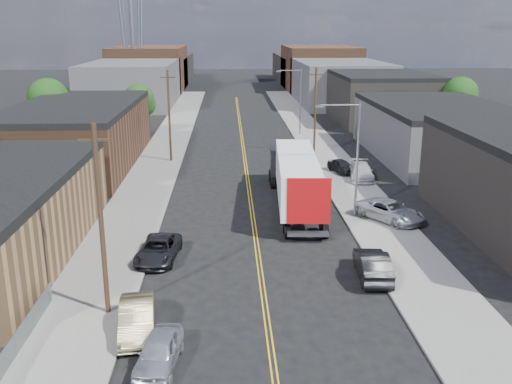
{
  "coord_description": "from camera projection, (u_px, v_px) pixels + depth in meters",
  "views": [
    {
      "loc": [
        -1.85,
        -17.05,
        14.36
      ],
      "look_at": [
        0.18,
        23.8,
        2.5
      ],
      "focal_mm": 40.0,
      "sensor_mm": 36.0,
      "label": 1
    }
  ],
  "objects": [
    {
      "name": "skyline_right_b",
      "position": [
        319.0,
        68.0,
        135.11
      ],
      "size": [
        16.0,
        26.0,
        10.0
      ],
      "primitive_type": "cube",
      "color": "#4E301F",
      "rests_on": "ground"
    },
    {
      "name": "car_right_lot_a",
      "position": [
        390.0,
        211.0,
        43.33
      ],
      "size": [
        5.2,
        5.99,
        1.53
      ],
      "primitive_type": "imported",
      "rotation": [
        0.0,
        0.0,
        0.6
      ],
      "color": "#B8BABE",
      "rests_on": "sidewalk_right"
    },
    {
      "name": "tree_left_mid",
      "position": [
        49.0,
        102.0,
        70.53
      ],
      "size": [
        5.1,
        5.04,
        8.37
      ],
      "color": "black",
      "rests_on": "ground"
    },
    {
      "name": "car_right_lot_c",
      "position": [
        342.0,
        166.0,
        57.64
      ],
      "size": [
        2.8,
        4.24,
        1.34
      ],
      "primitive_type": "imported",
      "rotation": [
        0.0,
        0.0,
        0.34
      ],
      "color": "black",
      "rests_on": "sidewalk_right"
    },
    {
      "name": "utility_pole_left_far",
      "position": [
        169.0,
        115.0,
        61.78
      ],
      "size": [
        1.6,
        0.26,
        10.0
      ],
      "color": "black",
      "rests_on": "ground"
    },
    {
      "name": "car_left_c",
      "position": [
        158.0,
        249.0,
        36.36
      ],
      "size": [
        2.84,
        5.28,
        1.41
      ],
      "primitive_type": "imported",
      "rotation": [
        0.0,
        0.0,
        -0.1
      ],
      "color": "black",
      "rests_on": "ground"
    },
    {
      "name": "streetlight_near",
      "position": [
        353.0,
        151.0,
        43.3
      ],
      "size": [
        3.39,
        0.25,
        9.0
      ],
      "color": "gray",
      "rests_on": "ground"
    },
    {
      "name": "semi_truck",
      "position": [
        294.0,
        175.0,
        47.09
      ],
      "size": [
        3.8,
        17.71,
        4.61
      ],
      "rotation": [
        0.0,
        0.0,
        -0.06
      ],
      "color": "silver",
      "rests_on": "ground"
    },
    {
      "name": "sidewalk_left",
      "position": [
        159.0,
        161.0,
        63.13
      ],
      "size": [
        5.0,
        140.0,
        0.15
      ],
      "primitive_type": "cube",
      "color": "slate",
      "rests_on": "ground"
    },
    {
      "name": "car_left_b",
      "position": [
        137.0,
        319.0,
        27.59
      ],
      "size": [
        2.22,
        4.86,
        1.55
      ],
      "primitive_type": "imported",
      "rotation": [
        0.0,
        0.0,
        0.13
      ],
      "color": "#8B815B",
      "rests_on": "ground"
    },
    {
      "name": "tree_left_far",
      "position": [
        139.0,
        101.0,
        77.98
      ],
      "size": [
        4.35,
        4.2,
        6.97
      ],
      "color": "black",
      "rests_on": "ground"
    },
    {
      "name": "skyline_left_a",
      "position": [
        133.0,
        83.0,
        109.5
      ],
      "size": [
        16.0,
        30.0,
        8.0
      ],
      "primitive_type": "cube",
      "color": "#3B3A3D",
      "rests_on": "ground"
    },
    {
      "name": "warehouse_brown",
      "position": [
        77.0,
        135.0,
        60.87
      ],
      "size": [
        12.0,
        26.0,
        6.6
      ],
      "color": "#4E301F",
      "rests_on": "ground"
    },
    {
      "name": "streetlight_far",
      "position": [
        298.0,
        97.0,
        76.87
      ],
      "size": [
        3.39,
        0.25,
        9.0
      ],
      "color": "gray",
      "rests_on": "ground"
    },
    {
      "name": "utility_pole_left_near",
      "position": [
        101.0,
        221.0,
        28.21
      ],
      "size": [
        1.6,
        0.26,
        10.0
      ],
      "color": "black",
      "rests_on": "ground"
    },
    {
      "name": "centerline",
      "position": [
        245.0,
        161.0,
        63.6
      ],
      "size": [
        0.32,
        120.0,
        0.01
      ],
      "primitive_type": "cube",
      "color": "gold",
      "rests_on": "ground"
    },
    {
      "name": "industrial_right_b",
      "position": [
        438.0,
        130.0,
        64.76
      ],
      "size": [
        14.0,
        24.0,
        6.1
      ],
      "color": "#3B3A3D",
      "rests_on": "ground"
    },
    {
      "name": "tree_right_far",
      "position": [
        461.0,
        97.0,
        77.98
      ],
      "size": [
        4.85,
        4.76,
        7.91
      ],
      "color": "black",
      "rests_on": "ground"
    },
    {
      "name": "sidewalk_right",
      "position": [
        329.0,
        159.0,
        64.04
      ],
      "size": [
        5.0,
        140.0,
        0.15
      ],
      "primitive_type": "cube",
      "color": "slate",
      "rests_on": "ground"
    },
    {
      "name": "utility_pole_right",
      "position": [
        315.0,
        111.0,
        65.44
      ],
      "size": [
        1.6,
        0.26,
        10.0
      ],
      "color": "black",
      "rests_on": "ground"
    },
    {
      "name": "car_right_oncoming",
      "position": [
        373.0,
        265.0,
        33.74
      ],
      "size": [
        2.13,
        5.1,
        1.64
      ],
      "primitive_type": "imported",
      "rotation": [
        0.0,
        0.0,
        3.06
      ],
      "color": "black",
      "rests_on": "ground"
    },
    {
      "name": "skyline_right_c",
      "position": [
        308.0,
        69.0,
        154.71
      ],
      "size": [
        16.0,
        40.0,
        7.0
      ],
      "primitive_type": "cube",
      "color": "black",
      "rests_on": "ground"
    },
    {
      "name": "car_left_a",
      "position": [
        159.0,
        352.0,
        24.91
      ],
      "size": [
        2.17,
        4.32,
        1.41
      ],
      "primitive_type": "imported",
      "rotation": [
        0.0,
        0.0,
        -0.12
      ],
      "color": "#BBBDC0",
      "rests_on": "ground"
    },
    {
      "name": "industrial_right_c",
      "position": [
        379.0,
        97.0,
        89.5
      ],
      "size": [
        14.0,
        22.0,
        7.6
      ],
      "color": "black",
      "rests_on": "ground"
    },
    {
      "name": "skyline_left_b",
      "position": [
        150.0,
        69.0,
        133.21
      ],
      "size": [
        16.0,
        26.0,
        10.0
      ],
      "primitive_type": "cube",
      "color": "#4E301F",
      "rests_on": "ground"
    },
    {
      "name": "car_right_lot_b",
      "position": [
        361.0,
        171.0,
        55.24
      ],
      "size": [
        2.8,
        5.46,
        1.52
      ],
      "primitive_type": "imported",
      "rotation": [
        0.0,
        0.0,
        -0.13
      ],
      "color": "#AEAEAE",
      "rests_on": "sidewalk_right"
    },
    {
      "name": "skyline_left_c",
      "position": [
        160.0,
        69.0,
        152.81
      ],
      "size": [
        16.0,
        40.0,
        7.0
      ],
      "primitive_type": "cube",
      "color": "black",
      "rests_on": "ground"
    },
    {
      "name": "skyline_right_a",
      "position": [
        339.0,
        82.0,
        111.41
      ],
      "size": [
        16.0,
        30.0,
        8.0
      ],
      "primitive_type": "cube",
      "color": "#3B3A3D",
      "rests_on": "ground"
    },
    {
      "name": "ground",
      "position": [
        242.0,
        136.0,
        77.99
      ],
      "size": [
        260.0,
        260.0,
        0.0
      ],
      "primitive_type": "plane",
      "color": "black",
      "rests_on": "ground"
    }
  ]
}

